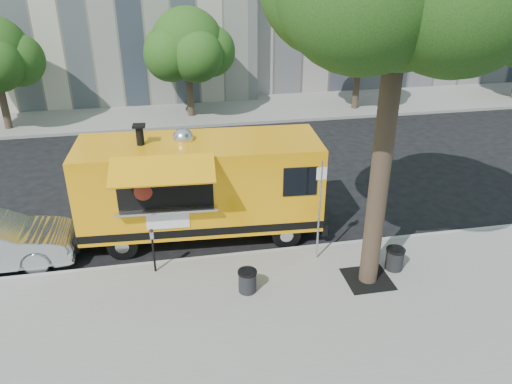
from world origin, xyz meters
The scene contains 12 objects.
ground centered at (0.00, 0.00, 0.00)m, with size 120.00×120.00×0.00m, color black.
sidewalk centered at (0.00, -4.00, 0.07)m, with size 60.00×6.00×0.15m, color gray.
curb centered at (0.00, -0.93, 0.07)m, with size 60.00×0.14×0.16m, color #999993.
far_sidewalk centered at (0.00, 13.50, 0.07)m, with size 60.00×5.00×0.15m, color gray.
tree_well centered at (2.60, -2.80, 0.15)m, with size 1.20×1.20×0.02m, color black.
far_tree_b centered at (-1.00, 12.70, 3.83)m, with size 3.60×3.60×5.50m.
far_tree_c centered at (8.00, 12.40, 3.72)m, with size 3.24×3.24×5.21m.
sign_post centered at (1.55, -1.55, 1.85)m, with size 0.28×0.06×3.00m.
parking_meter centered at (-3.00, -1.35, 0.98)m, with size 0.11×0.11×1.33m.
food_truck centered at (-1.54, 0.57, 1.73)m, with size 7.54×3.64×3.68m.
trash_bin_left centered at (-0.66, -2.69, 0.47)m, with size 0.51×0.51×0.61m.
trash_bin_right centered at (3.50, -2.45, 0.48)m, with size 0.52×0.52×0.63m.
Camera 1 is at (-2.39, -13.03, 8.17)m, focal length 35.00 mm.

